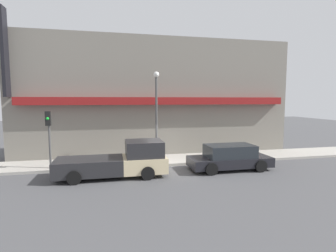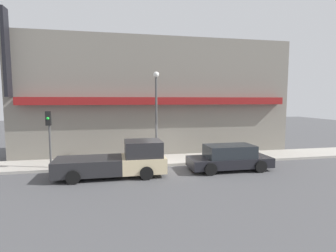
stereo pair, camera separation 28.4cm
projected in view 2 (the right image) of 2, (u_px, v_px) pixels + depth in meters
The scene contains 8 objects.
ground_plane at pixel (168, 166), 15.88m from camera, with size 80.00×80.00×0.00m, color #4C4C4F.
sidewalk at pixel (164, 160), 17.21m from camera, with size 36.00×2.75×0.16m.
building at pixel (156, 97), 19.58m from camera, with size 19.80×3.80×9.47m.
pickup_truck at pixel (119, 161), 13.83m from camera, with size 5.68×2.17×1.85m.
parked_car at pixel (229, 158), 15.07m from camera, with size 4.73×2.01×1.45m.
fire_hydrant at pixel (215, 154), 17.22m from camera, with size 0.17×0.17×0.65m.
street_lamp at pixel (156, 106), 16.13m from camera, with size 0.36×0.36×5.58m.
traffic_light at pixel (49, 129), 14.76m from camera, with size 0.28×0.42×3.24m.
Camera 2 is at (-3.06, -15.25, 4.03)m, focal length 28.00 mm.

